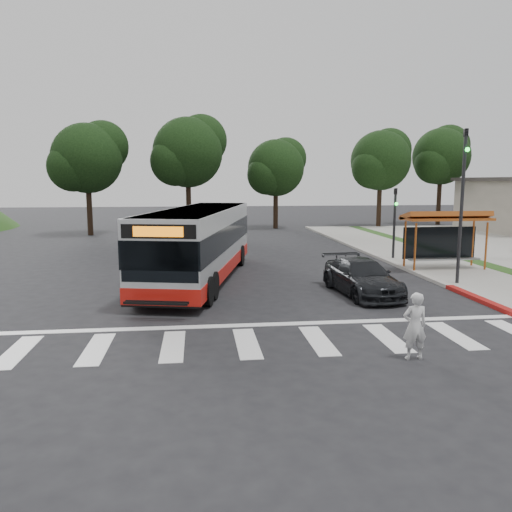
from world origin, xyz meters
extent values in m
plane|color=black|center=(0.00, 0.00, 0.00)|extent=(140.00, 140.00, 0.00)
cube|color=gray|center=(11.00, 8.00, 0.06)|extent=(4.00, 40.00, 0.12)
cube|color=#9E9991|center=(9.00, 8.00, 0.07)|extent=(0.30, 40.00, 0.15)
cube|color=maroon|center=(9.00, -2.00, 0.08)|extent=(0.32, 6.00, 0.15)
cube|color=silver|center=(0.00, -5.00, 0.01)|extent=(18.00, 2.60, 0.01)
cylinder|color=#A64E1B|center=(9.00, 4.40, 1.27)|extent=(0.10, 0.10, 2.30)
cylinder|color=#A64E1B|center=(12.60, 4.40, 1.27)|extent=(0.10, 0.10, 2.30)
cylinder|color=#A64E1B|center=(9.00, 5.60, 1.27)|extent=(0.10, 0.10, 2.30)
cylinder|color=#A64E1B|center=(12.60, 5.60, 1.27)|extent=(0.10, 0.10, 2.30)
cube|color=#A64E1B|center=(10.80, 5.00, 2.57)|extent=(4.20, 1.60, 0.12)
cube|color=#A64E1B|center=(10.80, 5.05, 2.72)|extent=(4.20, 1.32, 0.51)
cube|color=black|center=(10.80, 5.60, 1.32)|extent=(3.80, 0.06, 1.60)
cube|color=gray|center=(10.80, 5.00, 0.57)|extent=(3.60, 0.40, 0.08)
cylinder|color=black|center=(9.60, 1.50, 3.25)|extent=(0.14, 0.14, 6.50)
imported|color=black|center=(9.60, 1.50, 6.00)|extent=(0.16, 0.20, 1.00)
sphere|color=#19E533|center=(9.60, 1.32, 5.65)|extent=(0.18, 0.18, 0.18)
cylinder|color=black|center=(9.60, 8.50, 2.00)|extent=(0.14, 0.14, 4.00)
imported|color=black|center=(9.60, 8.50, 3.50)|extent=(0.16, 0.20, 1.00)
sphere|color=#19E533|center=(9.60, 8.32, 3.15)|extent=(0.18, 0.18, 0.18)
cylinder|color=black|center=(16.00, 28.00, 2.30)|extent=(0.44, 0.44, 4.40)
sphere|color=black|center=(16.00, 28.00, 6.30)|extent=(5.60, 5.60, 5.60)
sphere|color=black|center=(17.12, 28.84, 7.30)|extent=(4.20, 4.20, 4.20)
sphere|color=black|center=(15.02, 27.30, 5.60)|extent=(3.92, 3.92, 3.92)
cylinder|color=black|center=(23.00, 30.00, 2.42)|extent=(0.44, 0.44, 4.84)
sphere|color=black|center=(23.00, 30.00, 6.82)|extent=(5.60, 5.60, 5.60)
sphere|color=black|center=(24.12, 30.84, 7.92)|extent=(4.20, 4.20, 4.20)
sphere|color=black|center=(22.02, 29.30, 6.05)|extent=(3.92, 3.92, 3.92)
cylinder|color=black|center=(-2.00, 26.00, 2.42)|extent=(0.44, 0.44, 4.84)
sphere|color=black|center=(-2.00, 26.00, 6.82)|extent=(6.00, 6.00, 6.00)
sphere|color=black|center=(-0.80, 26.90, 7.92)|extent=(4.50, 4.50, 4.50)
sphere|color=black|center=(-3.05, 25.25, 6.05)|extent=(4.20, 4.20, 4.20)
cylinder|color=black|center=(6.00, 28.00, 1.98)|extent=(0.44, 0.44, 3.96)
sphere|color=black|center=(6.00, 28.00, 5.58)|extent=(5.20, 5.20, 5.20)
sphere|color=black|center=(7.04, 28.78, 6.48)|extent=(3.90, 3.90, 3.90)
sphere|color=black|center=(5.09, 27.35, 4.95)|extent=(3.64, 3.64, 3.64)
cylinder|color=black|center=(-10.00, 24.00, 2.20)|extent=(0.44, 0.44, 4.40)
sphere|color=black|center=(-10.00, 24.00, 6.20)|extent=(5.60, 5.60, 5.60)
sphere|color=black|center=(-8.88, 24.84, 7.20)|extent=(4.20, 4.20, 4.20)
sphere|color=black|center=(-10.98, 23.30, 5.50)|extent=(3.92, 3.92, 3.92)
imported|color=silver|center=(4.00, -6.69, 0.85)|extent=(0.62, 0.41, 1.70)
imported|color=black|center=(5.05, 0.41, 0.69)|extent=(2.38, 4.90, 1.38)
camera|label=1|loc=(-1.30, -18.06, 4.39)|focal=35.00mm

